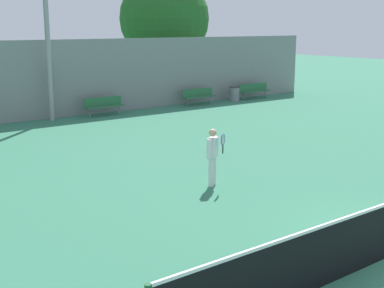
% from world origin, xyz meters
% --- Properties ---
extents(tennis_player, '(0.53, 0.51, 1.52)m').
position_xyz_m(tennis_player, '(-0.48, 5.38, 0.85)').
color(tennis_player, silver).
rests_on(tennis_player, ground_plane).
extents(bench_courtside_near, '(2.13, 0.40, 0.85)m').
position_xyz_m(bench_courtside_near, '(12.24, 17.09, 0.52)').
color(bench_courtside_near, '#28663D').
rests_on(bench_courtside_near, ground_plane).
extents(bench_adjacent_court, '(1.94, 0.40, 0.85)m').
position_xyz_m(bench_adjacent_court, '(2.59, 17.09, 0.52)').
color(bench_adjacent_court, '#28663D').
rests_on(bench_adjacent_court, ground_plane).
extents(bench_by_gate, '(1.97, 0.40, 0.85)m').
position_xyz_m(bench_by_gate, '(8.20, 17.09, 0.52)').
color(bench_by_gate, '#28663D').
rests_on(bench_by_gate, ground_plane).
extents(trash_bin, '(0.57, 0.57, 0.80)m').
position_xyz_m(trash_bin, '(10.59, 16.92, 0.40)').
color(trash_bin, gray).
rests_on(trash_bin, ground_plane).
extents(back_fence, '(32.82, 0.06, 3.50)m').
position_xyz_m(back_fence, '(0.00, 17.82, 1.75)').
color(back_fence, gray).
rests_on(back_fence, ground_plane).
extents(tree_dark_dense, '(5.29, 5.29, 7.14)m').
position_xyz_m(tree_dark_dense, '(9.23, 21.69, 4.48)').
color(tree_dark_dense, brown).
rests_on(tree_dark_dense, ground_plane).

